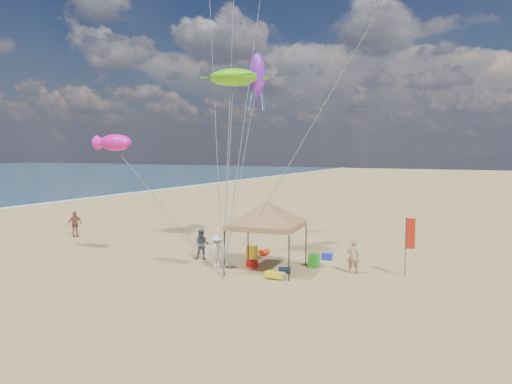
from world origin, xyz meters
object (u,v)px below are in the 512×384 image
feather_flag (409,237)px  person_far_a (75,224)px  chair_yellow (252,252)px  person_near_a (353,256)px  canopy_tent (267,204)px  cooler_blue (327,257)px  person_near_c (217,251)px  beach_cart (274,275)px  chair_green (314,261)px  cooler_red (252,264)px  person_near_b (202,245)px

feather_flag → person_far_a: size_ratio=1.59×
chair_yellow → person_near_a: 6.12m
canopy_tent → feather_flag: (6.71, 1.71, -1.44)m
cooler_blue → person_near_c: 6.31m
person_near_c → person_far_a: 14.00m
beach_cart → feather_flag: bearing=28.3°
person_near_a → beach_cart: bearing=16.7°
chair_green → person_near_c: bearing=-151.7°
beach_cart → person_far_a: 17.60m
feather_flag → person_far_a: 22.86m
beach_cart → cooler_red: bearing=141.9°
cooler_red → person_far_a: (-15.16, 2.29, 0.73)m
beach_cart → person_near_b: size_ratio=0.53×
cooler_blue → beach_cart: 5.04m
cooler_blue → person_near_b: 7.04m
canopy_tent → chair_yellow: (-1.93, 2.16, -3.06)m
canopy_tent → person_near_c: bearing=-163.5°
canopy_tent → chair_yellow: size_ratio=9.42×
chair_yellow → canopy_tent: bearing=-48.2°
cooler_red → cooler_blue: same height
beach_cart → person_near_c: 3.65m
cooler_blue → person_far_a: size_ratio=0.29×
person_near_c → canopy_tent: bearing=-159.8°
cooler_red → person_far_a: size_ratio=0.29×
chair_yellow → person_near_b: bearing=-144.2°
feather_flag → cooler_blue: (-4.67, 1.88, -1.78)m
cooler_blue → person_near_a: 3.13m
canopy_tent → cooler_blue: bearing=60.3°
canopy_tent → person_far_a: size_ratio=3.57×
cooler_red → person_near_a: bearing=12.5°
chair_yellow → person_far_a: bearing=178.6°
chair_green → person_far_a: size_ratio=0.38×
person_near_c → person_far_a: size_ratio=0.95×
canopy_tent → person_near_a: bearing=18.0°
beach_cart → person_near_c: (-3.54, 0.61, 0.67)m
cooler_red → beach_cart: (1.99, -1.56, 0.01)m
cooler_red → beach_cart: cooler_red is taller
person_far_a → person_near_b: bearing=-84.6°
person_near_b → chair_green: bearing=-8.8°
feather_flag → cooler_red: feather_flag is taller
person_near_c → person_near_b: bearing=-31.6°
cooler_red → cooler_blue: (3.00, 3.37, 0.00)m
person_near_c → person_near_a: bearing=-158.9°
canopy_tent → person_near_c: 3.63m
feather_flag → person_far_a: bearing=178.0°
chair_yellow → feather_flag: bearing=-3.0°
person_near_b → person_near_c: person_near_c is taller
person_far_a → cooler_blue: bearing=-71.6°
cooler_blue → person_near_a: bearing=-47.5°
chair_green → person_near_a: 2.25m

